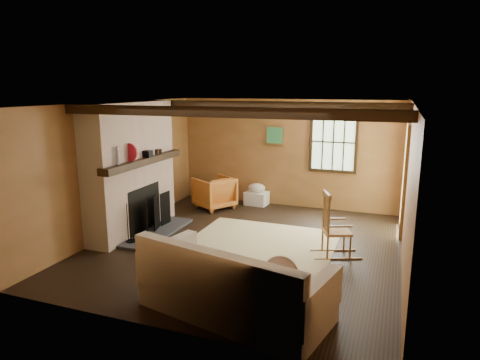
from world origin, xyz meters
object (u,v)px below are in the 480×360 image
at_px(rocking_chair, 334,229).
at_px(laundry_basket, 257,198).
at_px(sofa, 233,289).
at_px(fireplace, 132,174).
at_px(armchair, 214,192).

height_order(rocking_chair, laundry_basket, rocking_chair).
bearing_deg(sofa, laundry_basket, 117.88).
bearing_deg(sofa, rocking_chair, 82.54).
height_order(fireplace, armchair, fireplace).
relative_size(fireplace, laundry_basket, 4.80).
relative_size(fireplace, rocking_chair, 2.29).
distance_m(sofa, laundry_basket, 4.91).
distance_m(rocking_chair, sofa, 2.44).
height_order(fireplace, laundry_basket, fireplace).
height_order(sofa, laundry_basket, sofa).
relative_size(fireplace, sofa, 0.98).
xyz_separation_m(rocking_chair, armchair, (-2.92, 1.88, -0.09)).
height_order(rocking_chair, sofa, rocking_chair).
bearing_deg(sofa, fireplace, 155.21).
relative_size(rocking_chair, laundry_basket, 2.10).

